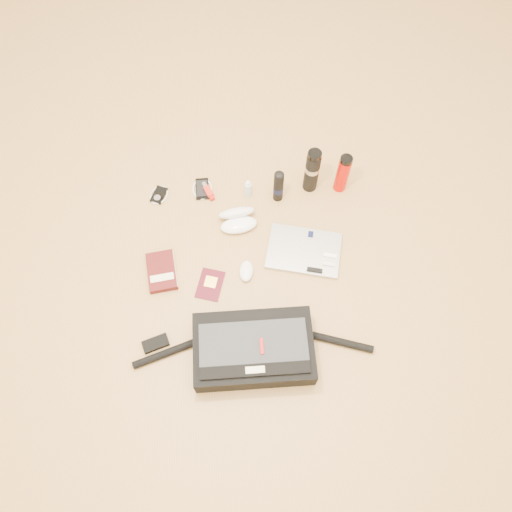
% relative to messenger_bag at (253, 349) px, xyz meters
% --- Properties ---
extents(ground, '(4.00, 4.00, 0.00)m').
position_rel_messenger_bag_xyz_m(ground, '(0.04, 0.30, -0.06)').
color(ground, '#AD8248').
rests_on(ground, ground).
extents(messenger_bag, '(0.98, 0.30, 0.13)m').
position_rel_messenger_bag_xyz_m(messenger_bag, '(0.00, 0.00, 0.00)').
color(messenger_bag, black).
rests_on(messenger_bag, ground).
extents(laptop, '(0.36, 0.29, 0.03)m').
position_rel_messenger_bag_xyz_m(laptop, '(0.25, 0.44, -0.05)').
color(laptop, '#AAAAAC').
rests_on(laptop, ground).
extents(book, '(0.14, 0.20, 0.03)m').
position_rel_messenger_bag_xyz_m(book, '(-0.37, 0.38, -0.04)').
color(book, '#440F0F').
rests_on(book, ground).
extents(passport, '(0.14, 0.16, 0.01)m').
position_rel_messenger_bag_xyz_m(passport, '(-0.17, 0.31, -0.06)').
color(passport, '#450A15').
rests_on(passport, ground).
extents(mouse, '(0.07, 0.11, 0.03)m').
position_rel_messenger_bag_xyz_m(mouse, '(-0.01, 0.36, -0.04)').
color(mouse, white).
rests_on(mouse, ground).
extents(sunglasses_case, '(0.19, 0.16, 0.10)m').
position_rel_messenger_bag_xyz_m(sunglasses_case, '(-0.03, 0.61, -0.03)').
color(sunglasses_case, white).
rests_on(sunglasses_case, ground).
extents(ipod, '(0.11, 0.11, 0.01)m').
position_rel_messenger_bag_xyz_m(ipod, '(-0.40, 0.78, -0.06)').
color(ipod, black).
rests_on(ipod, ground).
extents(phone, '(0.09, 0.12, 0.01)m').
position_rel_messenger_bag_xyz_m(phone, '(-0.19, 0.80, -0.05)').
color(phone, black).
rests_on(phone, ground).
extents(inhaler, '(0.06, 0.10, 0.03)m').
position_rel_messenger_bag_xyz_m(inhaler, '(-0.17, 0.78, -0.05)').
color(inhaler, red).
rests_on(inhaler, ground).
extents(spray_bottle, '(0.04, 0.04, 0.11)m').
position_rel_messenger_bag_xyz_m(spray_bottle, '(0.02, 0.76, -0.01)').
color(spray_bottle, '#ACDBEC').
rests_on(spray_bottle, ground).
extents(aerosol_can, '(0.05, 0.05, 0.20)m').
position_rel_messenger_bag_xyz_m(aerosol_can, '(0.16, 0.74, 0.04)').
color(aerosol_can, black).
rests_on(aerosol_can, ground).
extents(thermos_black, '(0.07, 0.07, 0.26)m').
position_rel_messenger_bag_xyz_m(thermos_black, '(0.32, 0.79, 0.07)').
color(thermos_black, black).
rests_on(thermos_black, ground).
extents(thermos_red, '(0.07, 0.07, 0.23)m').
position_rel_messenger_bag_xyz_m(thermos_red, '(0.46, 0.78, 0.05)').
color(thermos_red, '#BA0701').
rests_on(thermos_red, ground).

